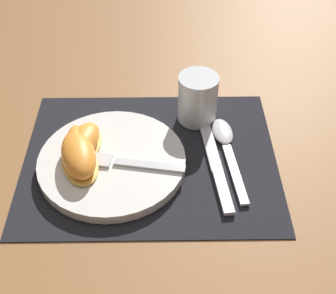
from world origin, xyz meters
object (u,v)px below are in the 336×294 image
Objects in this scene: spoon at (226,142)px; fork at (116,162)px; plate at (112,162)px; citrus_wedge_0 at (81,145)px; citrus_wedge_1 at (76,152)px; knife at (215,164)px; citrus_wedge_2 at (79,156)px; juice_glass at (198,101)px.

spoon is 1.07× the size of fork.
citrus_wedge_0 is (-0.05, 0.02, 0.02)m from plate.
spoon is at bearing 11.25° from citrus_wedge_1.
fork is (-0.16, -0.01, 0.02)m from knife.
citrus_wedge_1 is (-0.06, 0.01, 0.01)m from fork.
citrus_wedge_0 is 0.03m from citrus_wedge_2.
citrus_wedge_0 is at bearing 175.21° from knife.
citrus_wedge_0 reaches higher than plate.
fork is (-0.18, -0.06, 0.01)m from spoon.
juice_glass is at bearing 31.02° from citrus_wedge_1.
citrus_wedge_1 is at bearing -168.75° from spoon.
fork is at bearing -176.89° from knife.
knife is 1.19× the size of fork.
fork is 0.06m from citrus_wedge_0.
citrus_wedge_2 is (-0.05, -0.01, 0.02)m from plate.
spoon is at bearing 66.87° from knife.
citrus_wedge_1 reaches higher than citrus_wedge_0.
citrus_wedge_2 is (-0.00, -0.03, 0.00)m from citrus_wedge_0.
plate is at bearing -140.51° from juice_glass.
citrus_wedge_0 is at bearing 162.25° from plate.
juice_glass is (0.14, 0.12, 0.03)m from plate.
citrus_wedge_2 is (-0.23, -0.06, 0.03)m from spoon.
juice_glass is 0.09m from spoon.
plate is 2.71× the size of juice_glass.
citrus_wedge_0 is at bearing 154.54° from fork.
citrus_wedge_0 is (-0.21, 0.02, 0.03)m from knife.
plate reaches higher than knife.
spoon reaches higher than knife.
fork is at bearing -161.97° from spoon.
juice_glass is 0.13m from knife.
juice_glass is 0.23m from citrus_wedge_1.
juice_glass is 0.19m from fork.
plate reaches higher than spoon.
plate is at bearing 0.53° from citrus_wedge_1.
juice_glass reaches higher than plate.
knife is at bearing 2.13° from citrus_wedge_2.
citrus_wedge_2 is at bearing -166.21° from spoon.
knife is at bearing -0.52° from citrus_wedge_1.
fork is 1.52× the size of citrus_wedge_2.
fork is at bearing -9.81° from citrus_wedge_1.
spoon is at bearing 14.22° from plate.
knife is 1.81× the size of citrus_wedge_2.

